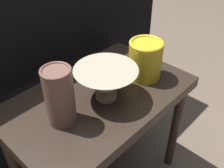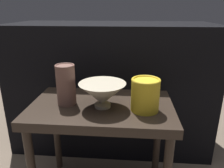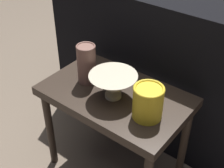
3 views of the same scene
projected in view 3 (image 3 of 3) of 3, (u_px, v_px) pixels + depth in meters
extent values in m
plane|color=#6B5B4C|center=(115.00, 167.00, 1.62)|extent=(8.00, 8.00, 0.00)
cube|color=#2D231C|center=(115.00, 96.00, 1.34)|extent=(0.63, 0.39, 0.04)
cylinder|color=#2D231C|center=(50.00, 130.00, 1.52)|extent=(0.04, 0.04, 0.45)
cylinder|color=#2D231C|center=(93.00, 98.00, 1.73)|extent=(0.04, 0.04, 0.45)
cylinder|color=#2D231C|center=(184.00, 144.00, 1.45)|extent=(0.04, 0.04, 0.45)
cube|color=black|center=(171.00, 62.00, 1.70)|extent=(1.25, 0.50, 0.80)
cylinder|color=#B2A88E|center=(113.00, 95.00, 1.30)|extent=(0.07, 0.07, 0.02)
cone|color=#B2A88E|center=(113.00, 85.00, 1.27)|extent=(0.20, 0.20, 0.09)
cylinder|color=brown|center=(87.00, 64.00, 1.35)|extent=(0.08, 0.08, 0.17)
torus|color=brown|center=(86.00, 47.00, 1.30)|extent=(0.08, 0.08, 0.01)
cylinder|color=gold|center=(148.00, 103.00, 1.17)|extent=(0.12, 0.12, 0.13)
torus|color=gold|center=(149.00, 89.00, 1.13)|extent=(0.12, 0.12, 0.01)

